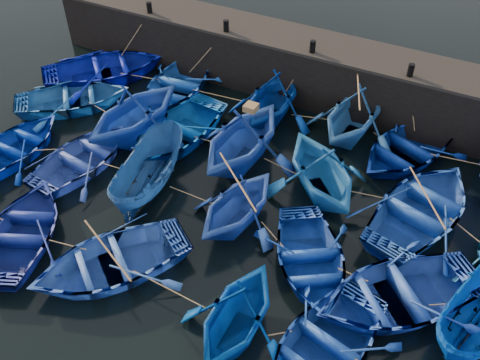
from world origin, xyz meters
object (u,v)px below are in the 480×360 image
at_px(boat_0, 105,68).
at_px(wooden_crate, 251,107).
at_px(boat_13, 16,146).
at_px(boat_8, 175,131).

xyz_separation_m(boat_0, wooden_crate, (8.83, -2.48, 2.08)).
bearing_deg(boat_13, boat_0, -83.94).
distance_m(boat_0, boat_8, 6.06).
height_order(boat_8, boat_13, boat_8).
bearing_deg(wooden_crate, boat_8, -178.98).
bearing_deg(boat_0, wooden_crate, -152.12).
xyz_separation_m(boat_8, boat_13, (-5.03, -3.58, -0.08)).
height_order(boat_0, boat_13, boat_0).
distance_m(boat_0, wooden_crate, 9.41).
height_order(boat_0, boat_8, boat_0).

